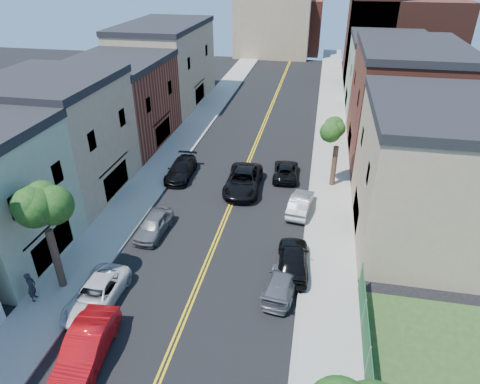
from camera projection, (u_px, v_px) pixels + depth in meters
The scene contains 25 objects.
sidewalk_left at pixel (190, 131), 47.44m from camera, with size 3.20×100.00×0.15m, color gray.
sidewalk_right at pixel (332, 141), 44.81m from camera, with size 3.20×100.00×0.15m, color gray.
curb_left at pixel (205, 132), 47.15m from camera, with size 0.30×100.00×0.15m, color gray.
curb_right at pixel (316, 140), 45.10m from camera, with size 0.30×100.00×0.15m, color gray.
bldg_left_tan_near at pixel (58, 141), 33.47m from camera, with size 9.00×10.00×9.00m, color #998466.
bldg_left_brick at pixel (119, 105), 43.11m from camera, with size 9.00×12.00×8.00m, color brown.
bldg_left_tan_far at pixel (166, 66), 54.70m from camera, with size 9.00×16.00×9.50m, color #998466.
bldg_right_tan at pixel (431, 177), 27.95m from camera, with size 9.00×12.00×9.00m, color #998466.
bldg_right_brick at pixel (403, 106), 39.66m from camera, with size 9.00×14.00×10.00m, color brown.
bldg_right_palegrn at pixel (386, 77), 51.99m from camera, with size 9.00×12.00×8.50m, color gray.
church at pixel (395, 33), 62.99m from camera, with size 16.20×14.20×22.60m.
backdrop_left at pixel (273, 24), 79.74m from camera, with size 14.00×8.00×12.00m, color #998466.
backdrop_center at pixel (295, 27), 82.98m from camera, with size 10.00×8.00×10.00m, color brown.
tree_left_mid at pixel (38, 192), 22.04m from camera, with size 5.20×5.20×9.29m.
tree_right_far at pixel (340, 122), 33.47m from camera, with size 4.40×4.40×8.03m.
red_sedan at pixel (86, 347), 20.36m from camera, with size 1.77×5.07×1.67m, color #B60C11.
white_pickup at pixel (96, 295), 23.70m from camera, with size 2.30×5.00×1.39m, color silver.
grey_car_left at pixel (154, 225), 29.76m from camera, with size 1.69×4.21×1.43m, color #5C5D64.
black_car_left at pixel (181, 169), 37.44m from camera, with size 2.06×5.07×1.47m, color black.
grey_car_right at pixel (282, 283), 24.61m from camera, with size 1.78×4.38×1.27m, color #54575C.
black_car_right at pixel (293, 259), 26.27m from camera, with size 1.93×4.81×1.64m, color black.
silver_car_right at pixel (301, 203), 32.34m from camera, with size 1.52×4.35×1.43m, color #B0B1B8.
dark_car_right_far at pixel (286, 170), 37.47m from camera, with size 2.11×4.57×1.27m, color black.
black_suv_lane at pixel (243, 181), 35.34m from camera, with size 2.80×6.07×1.69m, color black.
pedestrian_left at pixel (31, 287), 23.69m from camera, with size 0.69×0.45×1.88m, color #222128.
Camera 1 is at (6.21, -2.79, 17.42)m, focal length 31.41 mm.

